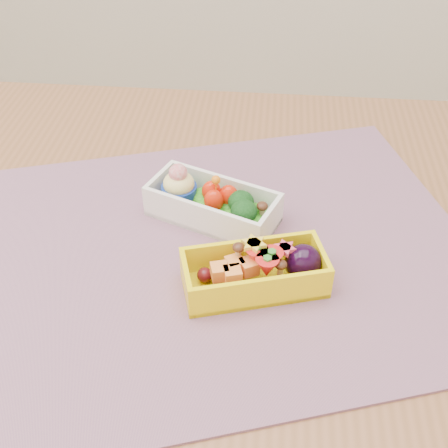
# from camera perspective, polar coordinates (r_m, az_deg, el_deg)

# --- Properties ---
(table) EXTENTS (1.20, 0.80, 0.75)m
(table) POSITION_cam_1_polar(r_m,az_deg,el_deg) (0.73, -1.22, -8.86)
(table) COLOR brown
(table) RESTS_ON ground
(placemat) EXTENTS (0.68, 0.60, 0.00)m
(placemat) POSITION_cam_1_polar(r_m,az_deg,el_deg) (0.66, -0.69, -2.81)
(placemat) COLOR #8B6068
(placemat) RESTS_ON table
(bento_white) EXTENTS (0.17, 0.12, 0.06)m
(bento_white) POSITION_cam_1_polar(r_m,az_deg,el_deg) (0.69, -1.17, 2.00)
(bento_white) COLOR white
(bento_white) RESTS_ON placemat
(bento_yellow) EXTENTS (0.16, 0.10, 0.05)m
(bento_yellow) POSITION_cam_1_polar(r_m,az_deg,el_deg) (0.60, 3.32, -4.64)
(bento_yellow) COLOR yellow
(bento_yellow) RESTS_ON placemat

